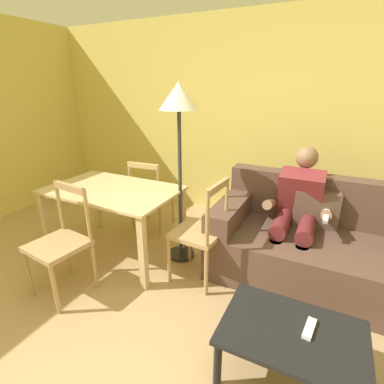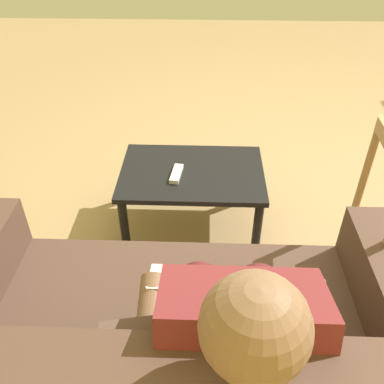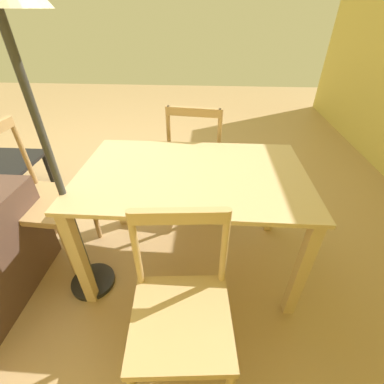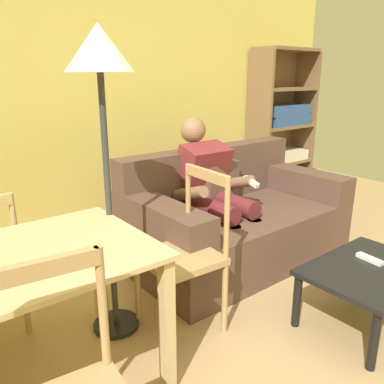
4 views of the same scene
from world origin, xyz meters
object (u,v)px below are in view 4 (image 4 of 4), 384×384
object	(u,v)px
dining_chair_facing_couch	(184,255)
coffee_table	(369,275)
bookshelf	(280,139)
dining_table	(2,287)
person_lounging	(212,190)
tv_remote	(370,259)
couch	(234,220)
floor_lamp	(101,80)

from	to	relation	value
dining_chair_facing_couch	coffee_table	bearing A→B (deg)	-36.70
coffee_table	bookshelf	world-z (taller)	bookshelf
bookshelf	dining_table	size ratio (longest dim) A/B	1.37
bookshelf	dining_chair_facing_couch	distance (m)	2.94
person_lounging	tv_remote	size ratio (longest dim) A/B	6.89
person_lounging	dining_table	bearing A→B (deg)	-161.14
couch	coffee_table	world-z (taller)	couch
couch	floor_lamp	xyz separation A→B (m)	(-1.27, -0.27, 1.15)
person_lounging	floor_lamp	xyz separation A→B (m)	(-1.08, -0.34, 0.87)
tv_remote	dining_table	bearing A→B (deg)	-10.57
dining_chair_facing_couch	floor_lamp	world-z (taller)	floor_lamp
coffee_table	floor_lamp	distance (m)	1.94
couch	bookshelf	distance (m)	1.91
dining_table	floor_lamp	bearing A→B (deg)	21.29
dining_table	person_lounging	bearing A→B (deg)	18.86
person_lounging	bookshelf	distance (m)	2.01
dining_chair_facing_couch	floor_lamp	xyz separation A→B (m)	(-0.34, 0.25, 1.00)
person_lounging	floor_lamp	size ratio (longest dim) A/B	0.67
tv_remote	coffee_table	bearing A→B (deg)	36.80
floor_lamp	dining_table	bearing A→B (deg)	-158.71
person_lounging	dining_table	size ratio (longest dim) A/B	0.89
person_lounging	tv_remote	bearing A→B (deg)	-78.25
person_lounging	tv_remote	xyz separation A→B (m)	(0.25, -1.22, -0.22)
coffee_table	dining_table	world-z (taller)	dining_table
couch	bookshelf	xyz separation A→B (m)	(1.65, 0.88, 0.42)
coffee_table	bookshelf	xyz separation A→B (m)	(1.67, 2.07, 0.42)
coffee_table	tv_remote	bearing A→B (deg)	29.76
person_lounging	dining_chair_facing_couch	world-z (taller)	person_lounging
tv_remote	floor_lamp	world-z (taller)	floor_lamp
couch	tv_remote	distance (m)	1.15
floor_lamp	coffee_table	bearing A→B (deg)	-36.68
coffee_table	bookshelf	bearing A→B (deg)	51.20
coffee_table	dining_chair_facing_couch	size ratio (longest dim) A/B	0.84
couch	tv_remote	world-z (taller)	couch
couch	dining_chair_facing_couch	xyz separation A→B (m)	(-0.93, -0.52, 0.15)
couch	dining_chair_facing_couch	size ratio (longest dim) A/B	1.86
tv_remote	floor_lamp	bearing A→B (deg)	-26.41
couch	floor_lamp	size ratio (longest dim) A/B	1.04
person_lounging	coffee_table	size ratio (longest dim) A/B	1.43
dining_table	dining_chair_facing_couch	distance (m)	1.00
couch	coffee_table	distance (m)	1.19
couch	dining_table	bearing A→B (deg)	-164.87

